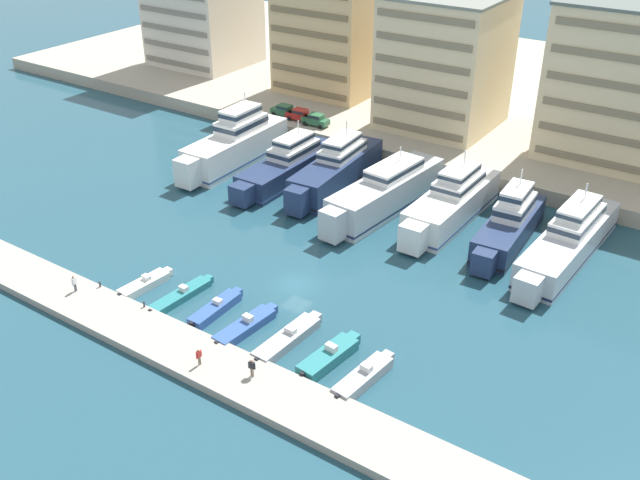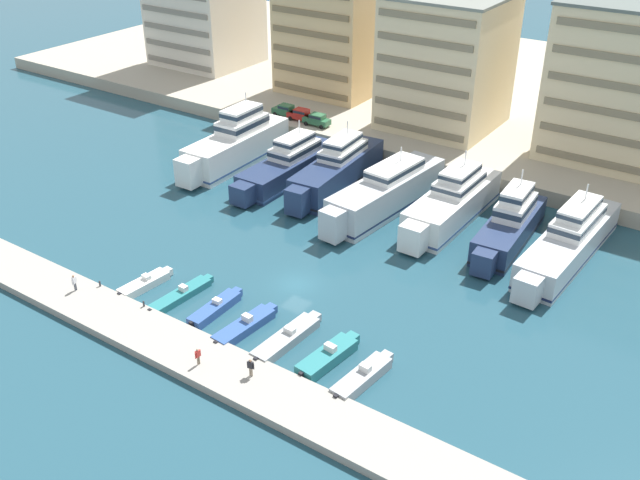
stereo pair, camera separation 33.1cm
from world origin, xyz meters
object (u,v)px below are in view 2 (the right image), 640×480
at_px(motorboat_grey_mid_right, 363,377).
at_px(motorboat_white_far_left, 145,283).
at_px(yacht_silver_center_left, 386,193).
at_px(car_green_far_left, 286,110).
at_px(yacht_silver_mid_right, 569,240).
at_px(car_green_mid_left, 317,119).
at_px(yacht_white_far_left, 236,144).
at_px(motorboat_teal_center_right, 328,356).
at_px(motorboat_grey_center, 287,338).
at_px(yacht_white_center, 452,202).
at_px(motorboat_blue_mid_left, 216,308).
at_px(pedestrian_mid_deck, 74,281).
at_px(yacht_navy_center_right, 510,224).
at_px(car_red_left, 301,114).
at_px(motorboat_blue_center_left, 245,326).
at_px(motorboat_teal_left, 181,295).
at_px(yacht_navy_left, 289,165).
at_px(pedestrian_near_edge, 251,366).
at_px(pedestrian_far_side, 198,355).
at_px(yacht_navy_mid_left, 337,169).

bearing_deg(motorboat_grey_mid_right, motorboat_white_far_left, -179.74).
distance_m(yacht_silver_center_left, car_green_far_left, 30.34).
distance_m(yacht_silver_mid_right, car_green_mid_left, 43.68).
height_order(yacht_white_far_left, motorboat_teal_center_right, yacht_white_far_left).
distance_m(yacht_white_far_left, motorboat_grey_center, 41.06).
distance_m(yacht_white_center, car_green_mid_left, 30.26).
bearing_deg(motorboat_blue_mid_left, motorboat_grey_center, 0.69).
bearing_deg(pedestrian_mid_deck, yacht_silver_mid_right, 42.71).
bearing_deg(yacht_white_far_left, yacht_navy_center_right, 0.10).
xyz_separation_m(motorboat_grey_mid_right, car_red_left, (-37.14, 43.08, 2.51)).
height_order(motorboat_blue_center_left, motorboat_grey_center, motorboat_blue_center_left).
height_order(yacht_white_far_left, yacht_navy_center_right, yacht_white_far_left).
xyz_separation_m(yacht_silver_mid_right, car_green_mid_left, (-41.60, 13.28, 0.88)).
bearing_deg(yacht_navy_center_right, yacht_white_far_left, -179.90).
relative_size(yacht_navy_center_right, motorboat_teal_center_right, 2.38).
relative_size(yacht_navy_center_right, yacht_silver_mid_right, 0.77).
distance_m(yacht_white_far_left, motorboat_grey_mid_right, 47.83).
xyz_separation_m(yacht_white_far_left, pedestrian_mid_deck, (8.29, -34.17, -1.01)).
distance_m(yacht_white_center, yacht_silver_mid_right, 14.03).
xyz_separation_m(motorboat_teal_left, motorboat_blue_mid_left, (4.35, 0.15, 0.07)).
distance_m(yacht_white_far_left, motorboat_teal_center_right, 44.50).
distance_m(motorboat_grey_mid_right, car_green_mid_left, 54.52).
bearing_deg(yacht_silver_mid_right, motorboat_blue_center_left, -124.68).
xyz_separation_m(yacht_white_center, yacht_silver_mid_right, (14.00, -0.91, -0.14)).
xyz_separation_m(yacht_navy_left, pedestrian_near_edge, (21.40, -34.17, -0.24)).
height_order(motorboat_grey_center, motorboat_teal_center_right, motorboat_teal_center_right).
distance_m(motorboat_teal_left, car_green_mid_left, 44.16).
height_order(motorboat_grey_center, car_red_left, car_red_left).
bearing_deg(pedestrian_near_edge, pedestrian_far_side, -163.78).
height_order(yacht_navy_left, yacht_silver_center_left, yacht_navy_left).
distance_m(yacht_navy_mid_left, yacht_silver_mid_right, 30.22).
relative_size(motorboat_blue_center_left, motorboat_grey_center, 0.89).
bearing_deg(pedestrian_far_side, yacht_silver_center_left, 93.10).
height_order(motorboat_teal_left, motorboat_grey_mid_right, motorboat_grey_mid_right).
xyz_separation_m(yacht_navy_center_right, pedestrian_far_side, (-13.27, -35.75, -0.45)).
relative_size(yacht_white_far_left, car_green_mid_left, 4.99).
relative_size(yacht_navy_center_right, motorboat_white_far_left, 2.70).
distance_m(motorboat_grey_center, pedestrian_near_edge, 6.22).
bearing_deg(pedestrian_mid_deck, yacht_navy_center_right, 47.98).
height_order(motorboat_blue_center_left, motorboat_grey_mid_right, motorboat_grey_mid_right).
height_order(pedestrian_near_edge, pedestrian_mid_deck, pedestrian_mid_deck).
xyz_separation_m(yacht_navy_left, car_green_far_left, (-11.29, 14.47, 1.02)).
bearing_deg(motorboat_grey_mid_right, yacht_silver_center_left, 116.43).
distance_m(motorboat_blue_center_left, pedestrian_mid_deck, 17.90).
relative_size(motorboat_blue_center_left, car_green_far_left, 1.88).
height_order(motorboat_white_far_left, car_red_left, car_red_left).
bearing_deg(motorboat_blue_center_left, yacht_white_center, 78.28).
distance_m(motorboat_blue_center_left, car_green_mid_left, 47.69).
height_order(motorboat_white_far_left, motorboat_teal_left, motorboat_white_far_left).
bearing_deg(car_green_mid_left, motorboat_grey_center, -58.57).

